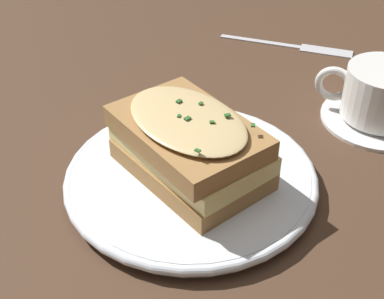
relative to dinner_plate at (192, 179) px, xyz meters
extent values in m
plane|color=#473021|center=(-0.03, 0.00, -0.01)|extent=(2.40, 2.40, 0.00)
cylinder|color=white|center=(0.00, 0.00, 0.00)|extent=(0.23, 0.23, 0.02)
torus|color=white|center=(0.00, 0.00, 0.00)|extent=(0.25, 0.25, 0.01)
cube|color=#A37542|center=(0.00, 0.00, 0.02)|extent=(0.14, 0.17, 0.02)
cube|color=#EAD17A|center=(0.00, 0.00, 0.04)|extent=(0.13, 0.17, 0.02)
cube|color=#A37542|center=(0.00, 0.00, 0.06)|extent=(0.13, 0.16, 0.02)
ellipsoid|color=#DBBC7F|center=(0.00, 0.00, 0.07)|extent=(0.12, 0.15, 0.01)
cube|color=#2D6028|center=(0.03, -0.01, 0.07)|extent=(0.01, 0.00, 0.00)
cube|color=#2D6028|center=(0.01, 0.02, 0.07)|extent=(0.01, 0.01, 0.00)
cube|color=#2D6028|center=(0.00, 0.03, 0.07)|extent=(0.01, 0.01, 0.00)
cube|color=#2D6028|center=(-0.01, 0.00, 0.07)|extent=(0.01, 0.01, 0.00)
cube|color=#2D6028|center=(-0.01, 0.00, 0.07)|extent=(0.00, 0.00, 0.00)
cube|color=#2D6028|center=(-0.01, -0.05, 0.07)|extent=(0.01, 0.01, 0.00)
cube|color=#2D6028|center=(0.04, -0.03, 0.07)|extent=(0.01, 0.01, 0.00)
cube|color=#2D6028|center=(0.01, -0.02, 0.07)|extent=(0.01, 0.00, 0.00)
cylinder|color=white|center=(0.24, 0.04, -0.01)|extent=(0.13, 0.13, 0.01)
cylinder|color=white|center=(0.24, 0.04, 0.03)|extent=(0.09, 0.09, 0.06)
torus|color=white|center=(0.20, 0.08, 0.03)|extent=(0.04, 0.03, 0.04)
cube|color=silver|center=(0.20, 0.27, -0.01)|extent=(0.10, 0.08, 0.00)
cube|color=silver|center=(0.27, 0.21, -0.01)|extent=(0.07, 0.06, 0.00)
cube|color=#333335|center=(0.29, 0.21, -0.01)|extent=(0.04, 0.03, 0.00)
cube|color=#333335|center=(0.28, 0.21, -0.01)|extent=(0.04, 0.03, 0.00)
cube|color=#333335|center=(0.28, 0.20, -0.01)|extent=(0.04, 0.03, 0.00)
camera|label=1|loc=(-0.13, -0.37, 0.34)|focal=50.00mm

